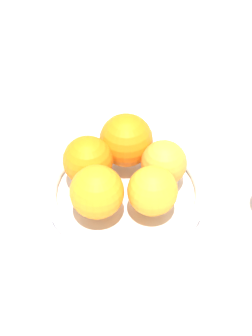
% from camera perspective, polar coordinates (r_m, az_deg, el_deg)
% --- Properties ---
extents(ground_plane, '(4.00, 4.00, 0.00)m').
position_cam_1_polar(ground_plane, '(0.85, 0.00, -3.21)').
color(ground_plane, silver).
extents(fruit_bowl, '(0.24, 0.24, 0.03)m').
position_cam_1_polar(fruit_bowl, '(0.84, 0.00, -2.52)').
color(fruit_bowl, silver).
rests_on(fruit_bowl, ground_plane).
extents(orange_pile, '(0.18, 0.18, 0.08)m').
position_cam_1_polar(orange_pile, '(0.80, -0.38, 0.09)').
color(orange_pile, orange).
rests_on(orange_pile, fruit_bowl).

